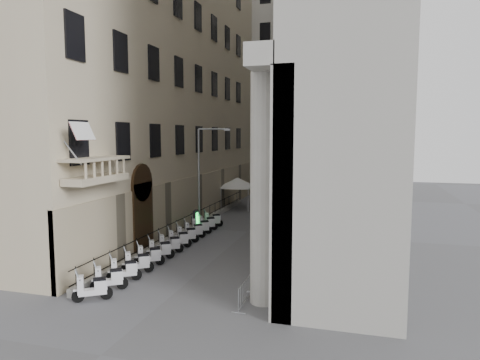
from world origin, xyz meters
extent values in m
plane|color=#515153|center=(0.00, 0.00, 0.00)|extent=(120.00, 120.00, 0.00)
cube|color=beige|center=(-7.50, 22.00, 17.00)|extent=(5.00, 36.00, 34.00)
cube|color=#B0ADA6|center=(0.00, 48.00, 15.00)|extent=(22.00, 10.00, 30.00)
cylinder|color=white|center=(-4.85, 27.45, 1.07)|extent=(0.06, 0.06, 2.13)
cylinder|color=white|center=(-2.13, 27.45, 1.07)|extent=(0.06, 0.06, 2.13)
cylinder|color=white|center=(-4.85, 30.16, 1.07)|extent=(0.06, 0.06, 2.13)
cylinder|color=white|center=(-2.13, 30.16, 1.07)|extent=(0.06, 0.06, 2.13)
cube|color=silver|center=(-3.49, 28.80, 2.18)|extent=(2.91, 2.91, 0.12)
cone|color=silver|center=(-3.49, 28.80, 2.66)|extent=(3.87, 3.87, 0.97)
cylinder|color=#93969B|center=(-4.11, 19.72, 3.92)|extent=(0.16, 0.16, 7.83)
cylinder|color=#93969B|center=(-3.00, 20.08, 7.83)|extent=(2.27, 0.84, 0.12)
cube|color=#93969B|center=(-1.97, 20.41, 7.78)|extent=(0.53, 0.36, 0.15)
cube|color=black|center=(-3.92, 18.38, 0.80)|extent=(0.32, 0.78, 1.60)
cube|color=#19E54C|center=(-3.80, 18.40, 0.98)|extent=(0.10, 0.58, 0.89)
imported|color=#0E0D34|center=(1.66, 24.25, 0.99)|extent=(0.79, 0.59, 1.98)
imported|color=black|center=(0.08, 26.63, 0.92)|extent=(0.93, 0.74, 1.83)
imported|color=black|center=(-0.38, 29.56, 0.84)|extent=(0.88, 0.64, 1.67)
camera|label=1|loc=(8.23, -11.86, 7.37)|focal=32.00mm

